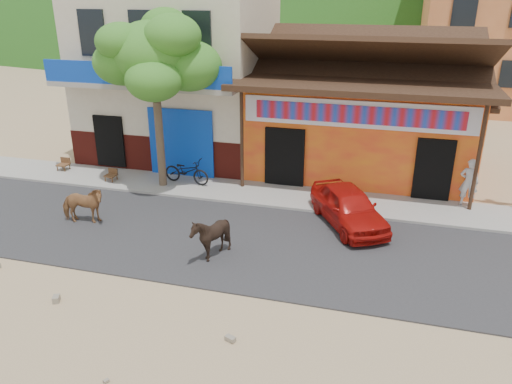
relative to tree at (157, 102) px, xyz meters
The scene contains 14 objects.
ground 8.03m from the tree, 51.58° to the right, with size 120.00×120.00×0.00m, color #9E825B.
road 6.45m from the tree, 35.66° to the right, with size 60.00×5.00×0.04m, color #28282B.
sidewalk 5.53m from the tree, ahead, with size 60.00×2.00×0.12m, color gray.
dance_club 7.93m from the tree, 32.47° to the left, with size 8.00×6.00×3.60m, color orange.
cafe_building 4.31m from the tree, 102.09° to the left, with size 7.00×6.00×7.00m, color beige.
apartment_front 22.90m from the tree, 53.23° to the left, with size 9.00×9.00×12.00m, color #CC723F.
tree is the anchor object (origin of this frame).
cow_tan 4.32m from the tree, 107.19° to the right, with size 0.63×1.38×1.17m, color #9A683D.
cow_dark 6.07m from the tree, 51.84° to the right, with size 1.01×1.14×1.26m, color black.
red_car 7.29m from the tree, 11.41° to the right, with size 1.38×3.43×1.17m, color #AD110C.
scooter 2.68m from the tree, 25.58° to the left, with size 0.61×1.75×0.92m, color black.
pedestrian 10.58m from the tree, ahead, with size 0.58×0.38×1.59m, color silver.
cafe_chair_left 3.29m from the tree, behind, with size 0.38×0.38×0.81m, color #492518, non-canonical shape.
cafe_chair_right 5.11m from the tree, behind, with size 0.41×0.41×0.87m, color #53291B, non-canonical shape.
Camera 1 is at (3.02, -9.45, 6.73)m, focal length 35.00 mm.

